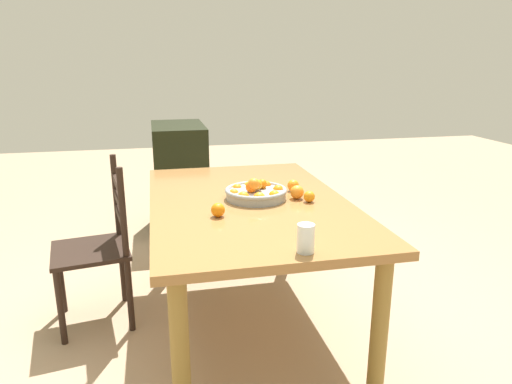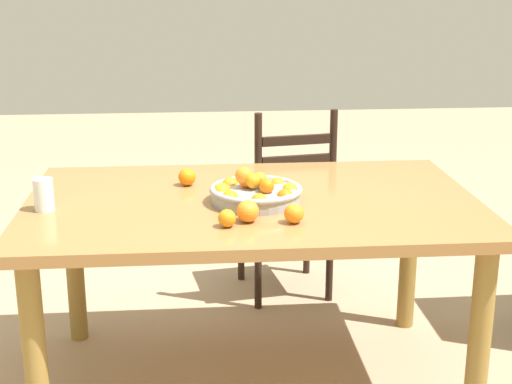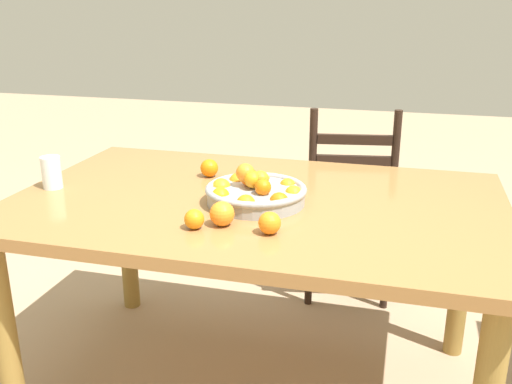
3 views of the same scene
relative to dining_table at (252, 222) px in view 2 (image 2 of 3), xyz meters
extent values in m
plane|color=tan|center=(0.00, 0.00, -0.68)|extent=(12.00, 12.00, 0.00)
cube|color=olive|center=(0.00, 0.00, 0.07)|extent=(1.70, 1.07, 0.04)
cylinder|color=olive|center=(-0.75, -0.44, -0.31)|extent=(0.08, 0.08, 0.73)
cylinder|color=olive|center=(0.75, -0.44, -0.31)|extent=(0.08, 0.08, 0.73)
cylinder|color=olive|center=(-0.75, 0.44, -0.31)|extent=(0.08, 0.08, 0.73)
cylinder|color=olive|center=(0.75, 0.44, -0.31)|extent=(0.08, 0.08, 0.73)
cube|color=black|center=(0.23, 0.89, -0.23)|extent=(0.49, 0.49, 0.03)
cylinder|color=black|center=(0.39, 1.11, -0.46)|extent=(0.04, 0.04, 0.44)
cylinder|color=black|center=(0.02, 1.05, -0.46)|extent=(0.04, 0.04, 0.44)
cylinder|color=black|center=(0.45, 0.74, -0.46)|extent=(0.04, 0.04, 0.44)
cylinder|color=black|center=(0.08, 0.68, -0.46)|extent=(0.04, 0.04, 0.44)
cylinder|color=black|center=(0.45, 0.74, 0.04)|extent=(0.04, 0.04, 0.51)
cylinder|color=black|center=(0.08, 0.68, 0.04)|extent=(0.04, 0.04, 0.51)
cube|color=black|center=(0.26, 0.71, -0.04)|extent=(0.33, 0.08, 0.04)
cube|color=black|center=(0.26, 0.71, 0.06)|extent=(0.33, 0.08, 0.04)
cube|color=black|center=(0.26, 0.71, 0.16)|extent=(0.33, 0.08, 0.04)
cylinder|color=#94999A|center=(0.01, -0.04, 0.12)|extent=(0.33, 0.33, 0.05)
torus|color=#94999A|center=(0.01, -0.04, 0.14)|extent=(0.35, 0.35, 0.02)
sphere|color=orange|center=(0.14, -0.03, 0.13)|extent=(0.06, 0.06, 0.06)
sphere|color=orange|center=(0.10, 0.05, 0.13)|extent=(0.06, 0.06, 0.06)
sphere|color=orange|center=(0.00, 0.08, 0.13)|extent=(0.06, 0.06, 0.06)
sphere|color=orange|center=(-0.08, 0.05, 0.14)|extent=(0.07, 0.07, 0.07)
sphere|color=orange|center=(-0.12, -0.03, 0.14)|extent=(0.07, 0.07, 0.07)
sphere|color=orange|center=(-0.09, -0.12, 0.13)|extent=(0.06, 0.06, 0.06)
sphere|color=orange|center=(0.01, -0.17, 0.13)|extent=(0.06, 0.06, 0.06)
sphere|color=orange|center=(0.11, -0.13, 0.13)|extent=(0.06, 0.06, 0.06)
sphere|color=orange|center=(-0.03, -0.02, 0.19)|extent=(0.07, 0.07, 0.07)
sphere|color=orange|center=(0.00, -0.05, 0.18)|extent=(0.06, 0.06, 0.06)
sphere|color=orange|center=(-0.02, -0.01, 0.17)|extent=(0.06, 0.06, 0.06)
sphere|color=orange|center=(0.02, -0.04, 0.18)|extent=(0.06, 0.06, 0.06)
sphere|color=orange|center=(0.05, -0.09, 0.17)|extent=(0.06, 0.06, 0.06)
sphere|color=orange|center=(-0.04, -0.27, 0.13)|extent=(0.08, 0.08, 0.08)
sphere|color=orange|center=(-0.25, 0.20, 0.13)|extent=(0.07, 0.07, 0.07)
sphere|color=orange|center=(0.12, -0.29, 0.13)|extent=(0.07, 0.07, 0.07)
sphere|color=orange|center=(-0.11, -0.32, 0.13)|extent=(0.06, 0.06, 0.06)
cylinder|color=silver|center=(-0.76, -0.08, 0.15)|extent=(0.07, 0.07, 0.12)
camera|label=1|loc=(-2.40, 0.49, 0.84)|focal=32.40mm
camera|label=2|loc=(-0.21, -2.71, 0.93)|focal=52.85mm
camera|label=3|loc=(0.49, -1.83, 0.76)|focal=40.25mm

